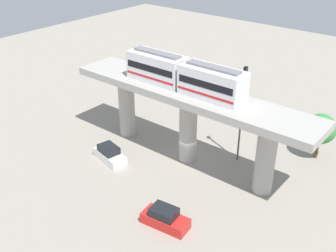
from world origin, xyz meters
The scene contains 7 objects.
ground_plane centered at (0.00, 0.00, 0.00)m, with size 120.00×120.00×0.00m, color gray.
viaduct centered at (0.00, 0.00, 6.15)m, with size 5.20×28.00×8.23m.
train centered at (0.00, 0.73, 9.76)m, with size 2.64×13.55×3.24m.
parked_car_white centered at (-5.59, 6.46, 0.74)m, with size 2.64×4.48×1.76m.
parked_car_red centered at (-9.82, -4.87, 0.74)m, with size 2.34×4.40×1.76m.
tree_near_viaduct centered at (9.26, -10.93, 3.61)m, with size 3.32×3.32×5.29m.
signal_post centered at (3.40, -4.36, 5.94)m, with size 0.44×0.28×10.83m.
Camera 1 is at (-30.87, -22.29, 24.45)m, focal length 43.38 mm.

